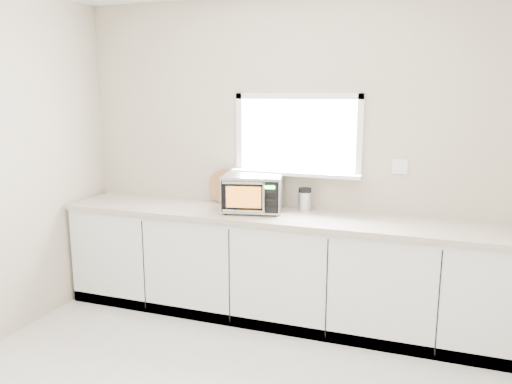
% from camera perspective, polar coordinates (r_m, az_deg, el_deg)
% --- Properties ---
extents(back_wall, '(4.00, 0.17, 2.70)m').
position_cam_1_polar(back_wall, '(4.31, 4.80, 4.05)').
color(back_wall, '#BAA894').
rests_on(back_wall, ground).
extents(cabinets, '(3.92, 0.60, 0.88)m').
position_cam_1_polar(cabinets, '(4.25, 3.55, -8.87)').
color(cabinets, silver).
rests_on(cabinets, ground).
extents(countertop, '(3.92, 0.64, 0.04)m').
position_cam_1_polar(countertop, '(4.11, 3.59, -2.88)').
color(countertop, '#B4AC94').
rests_on(countertop, cabinets).
extents(microwave, '(0.55, 0.47, 0.31)m').
position_cam_1_polar(microwave, '(4.18, -0.38, -0.03)').
color(microwave, black).
rests_on(microwave, countertop).
extents(knife_block, '(0.13, 0.21, 0.28)m').
position_cam_1_polar(knife_block, '(4.25, -0.54, -0.42)').
color(knife_block, '#472A19').
rests_on(knife_block, countertop).
extents(cutting_board, '(0.31, 0.07, 0.31)m').
position_cam_1_polar(cutting_board, '(4.52, -3.61, 0.68)').
color(cutting_board, '#AA7D41').
rests_on(cutting_board, countertop).
extents(coffee_grinder, '(0.13, 0.13, 0.20)m').
position_cam_1_polar(coffee_grinder, '(4.23, 5.60, -0.84)').
color(coffee_grinder, '#B6B9BE').
rests_on(coffee_grinder, countertop).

